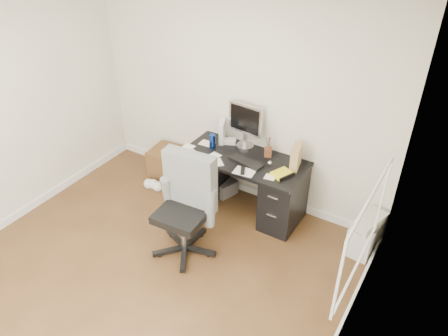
% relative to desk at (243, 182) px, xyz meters
% --- Properties ---
extents(ground, '(4.00, 4.00, 0.00)m').
position_rel_desk_xyz_m(ground, '(-0.30, -1.65, -0.40)').
color(ground, '#432A15').
rests_on(ground, ground).
extents(room_shell, '(4.02, 4.02, 2.71)m').
position_rel_desk_xyz_m(room_shell, '(-0.27, -1.62, 1.26)').
color(room_shell, beige).
rests_on(room_shell, ground).
extents(desk, '(1.50, 0.70, 0.75)m').
position_rel_desk_xyz_m(desk, '(0.00, 0.00, 0.00)').
color(desk, black).
rests_on(desk, ground).
extents(loose_papers, '(1.10, 0.60, 0.00)m').
position_rel_desk_xyz_m(loose_papers, '(-0.20, -0.05, 0.35)').
color(loose_papers, silver).
rests_on(loose_papers, desk).
extents(lcd_monitor, '(0.48, 0.30, 0.58)m').
position_rel_desk_xyz_m(lcd_monitor, '(-0.12, 0.25, 0.64)').
color(lcd_monitor, '#B5B5B9').
rests_on(lcd_monitor, desk).
extents(keyboard, '(0.44, 0.21, 0.02)m').
position_rel_desk_xyz_m(keyboard, '(0.07, -0.08, 0.36)').
color(keyboard, black).
rests_on(keyboard, desk).
extents(computer_mouse, '(0.06, 0.06, 0.05)m').
position_rel_desk_xyz_m(computer_mouse, '(0.33, 0.03, 0.38)').
color(computer_mouse, '#B5B5B9').
rests_on(computer_mouse, desk).
extents(travel_mug, '(0.09, 0.09, 0.18)m').
position_rel_desk_xyz_m(travel_mug, '(-0.45, 0.01, 0.44)').
color(travel_mug, navy).
rests_on(travel_mug, desk).
extents(white_binder, '(0.20, 0.26, 0.28)m').
position_rel_desk_xyz_m(white_binder, '(-0.44, 0.22, 0.49)').
color(white_binder, white).
rests_on(white_binder, desk).
extents(magazine_file, '(0.16, 0.26, 0.28)m').
position_rel_desk_xyz_m(magazine_file, '(0.60, 0.14, 0.49)').
color(magazine_file, '#9A7D4A').
rests_on(magazine_file, desk).
extents(pen_cup, '(0.14, 0.14, 0.26)m').
position_rel_desk_xyz_m(pen_cup, '(0.22, 0.19, 0.48)').
color(pen_cup, '#522917').
rests_on(pen_cup, desk).
extents(yellow_book, '(0.24, 0.26, 0.04)m').
position_rel_desk_xyz_m(yellow_book, '(0.54, -0.09, 0.37)').
color(yellow_book, yellow).
rests_on(yellow_book, desk).
extents(paper_remote, '(0.26, 0.22, 0.02)m').
position_rel_desk_xyz_m(paper_remote, '(0.15, -0.25, 0.36)').
color(paper_remote, silver).
rests_on(paper_remote, desk).
extents(office_chair, '(0.72, 0.72, 1.19)m').
position_rel_desk_xyz_m(office_chair, '(-0.18, -1.02, 0.19)').
color(office_chair, '#595C59').
rests_on(office_chair, ground).
extents(pc_tower, '(0.32, 0.49, 0.45)m').
position_rel_desk_xyz_m(pc_tower, '(1.55, 0.07, -0.17)').
color(pc_tower, '#BBB6A8').
rests_on(pc_tower, ground).
extents(shopping_bag, '(0.28, 0.21, 0.36)m').
position_rel_desk_xyz_m(shopping_bag, '(1.52, -0.10, -0.22)').
color(shopping_bag, silver).
rests_on(shopping_bag, ground).
extents(wicker_basket, '(0.46, 0.46, 0.42)m').
position_rel_desk_xyz_m(wicker_basket, '(-1.27, 0.09, -0.19)').
color(wicker_basket, '#4B3416').
rests_on(wicker_basket, ground).
extents(desk_printer, '(0.40, 0.36, 0.19)m').
position_rel_desk_xyz_m(desk_printer, '(-0.40, 0.16, -0.30)').
color(desk_printer, slate).
rests_on(desk_printer, ground).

